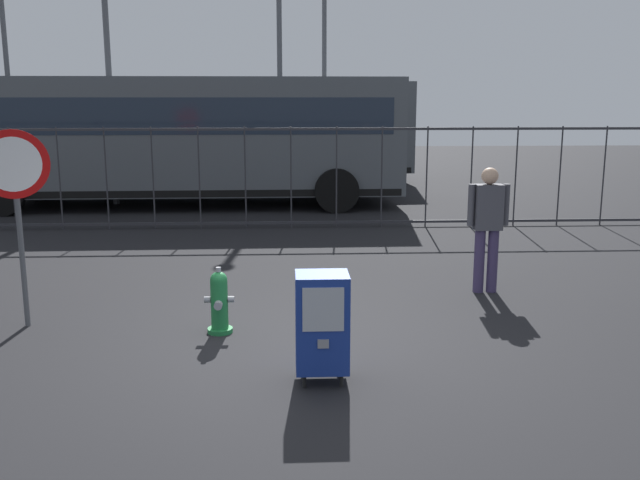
{
  "coord_description": "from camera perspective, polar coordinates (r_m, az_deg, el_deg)",
  "views": [
    {
      "loc": [
        -0.09,
        -6.98,
        2.58
      ],
      "look_at": [
        0.3,
        1.2,
        0.9
      ],
      "focal_mm": 39.49,
      "sensor_mm": 36.0,
      "label": 1
    }
  ],
  "objects": [
    {
      "name": "bus_far",
      "position": [
        21.25,
        -7.1,
        9.14
      ],
      "size": [
        10.7,
        3.64,
        3.0
      ],
      "rotation": [
        0.0,
        0.0,
        0.11
      ],
      "color": "#4C5156",
      "rests_on": "ground_plane"
    },
    {
      "name": "bus_near",
      "position": [
        17.06,
        -11.51,
        8.43
      ],
      "size": [
        10.53,
        2.89,
        3.0
      ],
      "rotation": [
        0.0,
        0.0,
        0.01
      ],
      "color": "#4C5156",
      "rests_on": "ground_plane"
    },
    {
      "name": "fire_hydrant",
      "position": [
        7.86,
        -8.16,
        -5.0
      ],
      "size": [
        0.33,
        0.31,
        0.75
      ],
      "color": "#1E7238",
      "rests_on": "ground_plane"
    },
    {
      "name": "stop_sign",
      "position": [
        8.43,
        -23.45,
        3.97
      ],
      "size": [
        0.71,
        0.31,
        2.23
      ],
      "color": "#4C4F54",
      "rests_on": "ground_plane"
    },
    {
      "name": "fence_barrier",
      "position": [
        13.93,
        -2.36,
        5.13
      ],
      "size": [
        18.03,
        0.04,
        2.0
      ],
      "color": "#2D2D33",
      "rests_on": "ground_plane"
    },
    {
      "name": "newspaper_box_primary",
      "position": [
        6.42,
        0.17,
        -6.66
      ],
      "size": [
        0.48,
        0.42,
        1.02
      ],
      "color": "black",
      "rests_on": "ground_plane"
    },
    {
      "name": "street_light_near_right",
      "position": [
        19.75,
        -3.32,
        16.57
      ],
      "size": [
        0.32,
        0.32,
        7.47
      ],
      "color": "#4C4F54",
      "rests_on": "ground_plane"
    },
    {
      "name": "street_light_far_left",
      "position": [
        21.94,
        -24.18,
        14.4
      ],
      "size": [
        0.32,
        0.32,
        6.95
      ],
      "color": "#4C4F54",
      "rests_on": "ground_plane"
    },
    {
      "name": "pedestrian",
      "position": [
        9.53,
        13.44,
        1.4
      ],
      "size": [
        0.55,
        0.22,
        1.67
      ],
      "color": "#382D51",
      "rests_on": "ground_plane"
    },
    {
      "name": "street_light_far_right",
      "position": [
        22.21,
        0.35,
        14.65
      ],
      "size": [
        0.32,
        0.32,
        6.44
      ],
      "color": "#4C4F54",
      "rests_on": "ground_plane"
    },
    {
      "name": "ground_plane",
      "position": [
        7.44,
        -1.88,
        -8.69
      ],
      "size": [
        60.0,
        60.0,
        0.0
      ],
      "primitive_type": "plane",
      "color": "black"
    }
  ]
}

